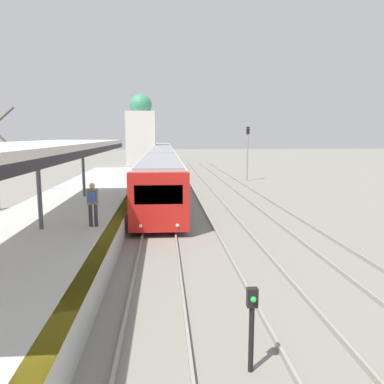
% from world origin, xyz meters
% --- Properties ---
extents(platform_canopy, '(4.00, 19.01, 3.17)m').
position_xyz_m(platform_canopy, '(-4.27, 12.84, 4.02)').
color(platform_canopy, beige).
rests_on(platform_canopy, station_platform).
extents(person_on_platform, '(0.40, 0.40, 1.66)m').
position_xyz_m(person_on_platform, '(-2.46, 13.07, 1.97)').
color(person_on_platform, '#2D2D33').
rests_on(person_on_platform, station_platform).
extents(train_near, '(2.66, 59.57, 2.97)m').
position_xyz_m(train_near, '(0.00, 44.49, 1.65)').
color(train_near, red).
rests_on(train_near, ground_plane).
extents(signal_post_near, '(0.20, 0.21, 1.65)m').
position_xyz_m(signal_post_near, '(1.84, 5.34, 1.03)').
color(signal_post_near, black).
rests_on(signal_post_near, ground_plane).
extents(signal_mast_far, '(0.28, 0.29, 5.24)m').
position_xyz_m(signal_mast_far, '(8.35, 34.94, 3.28)').
color(signal_mast_far, gray).
rests_on(signal_mast_far, ground_plane).
extents(distant_domed_building, '(4.26, 4.26, 10.43)m').
position_xyz_m(distant_domed_building, '(-3.11, 55.78, 4.90)').
color(distant_domed_building, silver).
rests_on(distant_domed_building, ground_plane).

